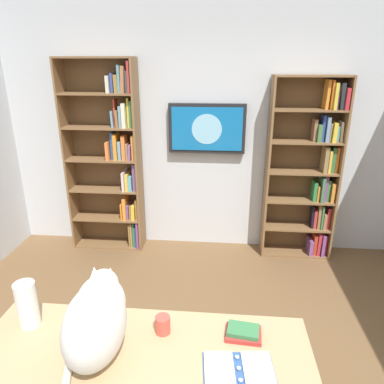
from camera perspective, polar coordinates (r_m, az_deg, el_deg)
name	(u,v)px	position (r m, az deg, el deg)	size (l,w,h in m)	color
wall_back	(202,133)	(4.02, 1.63, 9.46)	(4.52, 0.06, 2.70)	silver
bookshelf_left	(310,171)	(4.04, 18.49, 3.18)	(0.76, 0.28, 1.98)	brown
bookshelf_right	(113,157)	(4.10, -12.65, 5.48)	(0.82, 0.28, 2.15)	brown
wall_mounted_tv	(207,129)	(3.92, 2.42, 10.13)	(0.84, 0.07, 0.54)	black
desk	(141,373)	(1.99, -8.18, -26.81)	(1.69, 0.66, 0.74)	tan
cat	(97,318)	(1.84, -15.01, -18.91)	(0.28, 0.57, 0.41)	white
open_binder	(239,370)	(1.85, 7.50, -26.46)	(0.35, 0.25, 0.02)	#335999
paper_towel_roll	(27,304)	(2.18, -24.96, -16.05)	(0.11, 0.11, 0.26)	white
coffee_mug	(163,325)	(2.00, -4.72, -20.46)	(0.08, 0.08, 0.10)	#D84C3F
desk_book_stack	(243,332)	(2.01, 8.24, -21.42)	(0.19, 0.15, 0.05)	#B7332D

